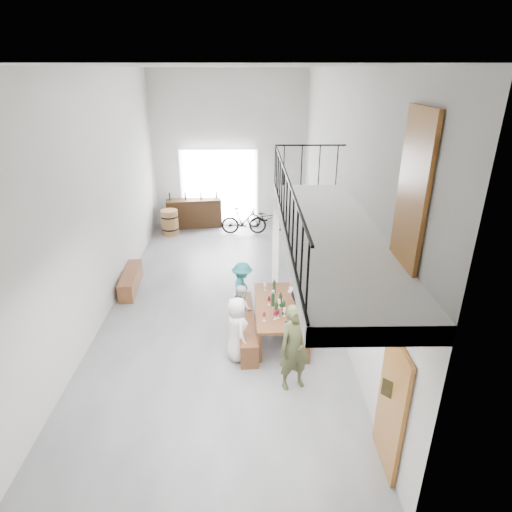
{
  "coord_description": "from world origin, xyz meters",
  "views": [
    {
      "loc": [
        0.7,
        -9.56,
        5.46
      ],
      "look_at": [
        0.85,
        -0.5,
        1.48
      ],
      "focal_mm": 30.0,
      "sensor_mm": 36.0,
      "label": 1
    }
  ],
  "objects_px": {
    "tasting_table": "(275,308)",
    "oak_barrel": "(170,222)",
    "bench_inner": "(246,327)",
    "bicycle_near": "(267,218)",
    "serving_counter": "(194,213)",
    "host_standing": "(295,348)",
    "side_bench": "(131,280)"
  },
  "relations": [
    {
      "from": "bicycle_near",
      "to": "side_bench",
      "type": "bearing_deg",
      "value": 161.11
    },
    {
      "from": "side_bench",
      "to": "bench_inner",
      "type": "bearing_deg",
      "value": -36.93
    },
    {
      "from": "tasting_table",
      "to": "host_standing",
      "type": "height_order",
      "value": "host_standing"
    },
    {
      "from": "oak_barrel",
      "to": "serving_counter",
      "type": "distance_m",
      "value": 1.11
    },
    {
      "from": "bench_inner",
      "to": "side_bench",
      "type": "xyz_separation_m",
      "value": [
        -3.12,
        2.35,
        -0.02
      ]
    },
    {
      "from": "bench_inner",
      "to": "bicycle_near",
      "type": "xyz_separation_m",
      "value": [
        0.73,
        6.97,
        0.14
      ]
    },
    {
      "from": "tasting_table",
      "to": "bench_inner",
      "type": "height_order",
      "value": "tasting_table"
    },
    {
      "from": "bench_inner",
      "to": "side_bench",
      "type": "distance_m",
      "value": 3.9
    },
    {
      "from": "serving_counter",
      "to": "host_standing",
      "type": "bearing_deg",
      "value": -80.59
    },
    {
      "from": "side_bench",
      "to": "serving_counter",
      "type": "xyz_separation_m",
      "value": [
        1.16,
        4.91,
        0.29
      ]
    },
    {
      "from": "serving_counter",
      "to": "host_standing",
      "type": "height_order",
      "value": "host_standing"
    },
    {
      "from": "bench_inner",
      "to": "bicycle_near",
      "type": "height_order",
      "value": "bicycle_near"
    },
    {
      "from": "oak_barrel",
      "to": "host_standing",
      "type": "distance_m",
      "value": 8.84
    },
    {
      "from": "oak_barrel",
      "to": "host_standing",
      "type": "xyz_separation_m",
      "value": [
        3.63,
        -8.05,
        0.4
      ]
    },
    {
      "from": "bench_inner",
      "to": "serving_counter",
      "type": "height_order",
      "value": "serving_counter"
    },
    {
      "from": "bicycle_near",
      "to": "oak_barrel",
      "type": "bearing_deg",
      "value": 119.16
    },
    {
      "from": "host_standing",
      "to": "oak_barrel",
      "type": "bearing_deg",
      "value": 95.15
    },
    {
      "from": "tasting_table",
      "to": "oak_barrel",
      "type": "bearing_deg",
      "value": 117.0
    },
    {
      "from": "tasting_table",
      "to": "side_bench",
      "type": "bearing_deg",
      "value": 147.62
    },
    {
      "from": "oak_barrel",
      "to": "bicycle_near",
      "type": "height_order",
      "value": "oak_barrel"
    },
    {
      "from": "bench_inner",
      "to": "host_standing",
      "type": "bearing_deg",
      "value": -64.44
    },
    {
      "from": "bench_inner",
      "to": "host_standing",
      "type": "distance_m",
      "value": 1.91
    },
    {
      "from": "oak_barrel",
      "to": "bicycle_near",
      "type": "bearing_deg",
      "value": 8.26
    },
    {
      "from": "bench_inner",
      "to": "host_standing",
      "type": "relative_size",
      "value": 1.34
    },
    {
      "from": "oak_barrel",
      "to": "host_standing",
      "type": "relative_size",
      "value": 0.53
    },
    {
      "from": "serving_counter",
      "to": "host_standing",
      "type": "distance_m",
      "value": 9.3
    },
    {
      "from": "tasting_table",
      "to": "oak_barrel",
      "type": "height_order",
      "value": "oak_barrel"
    },
    {
      "from": "host_standing",
      "to": "bicycle_near",
      "type": "height_order",
      "value": "host_standing"
    },
    {
      "from": "tasting_table",
      "to": "side_bench",
      "type": "distance_m",
      "value": 4.43
    },
    {
      "from": "bench_inner",
      "to": "side_bench",
      "type": "bearing_deg",
      "value": 139.46
    },
    {
      "from": "bench_inner",
      "to": "bicycle_near",
      "type": "distance_m",
      "value": 7.01
    },
    {
      "from": "bench_inner",
      "to": "side_bench",
      "type": "height_order",
      "value": "bench_inner"
    }
  ]
}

